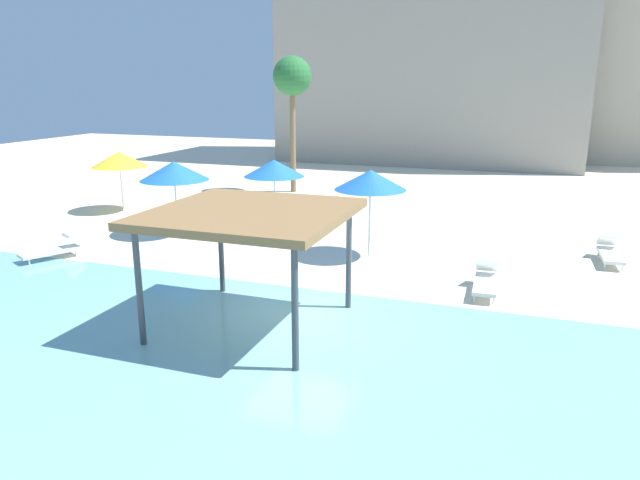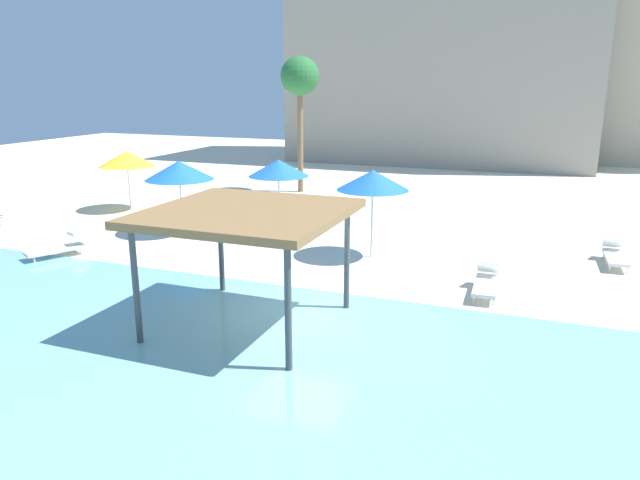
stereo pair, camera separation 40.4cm
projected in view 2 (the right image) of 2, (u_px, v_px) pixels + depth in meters
name	position (u px, v px, depth m)	size (l,w,h in m)	color
ground_plane	(299.00, 311.00, 14.64)	(80.00, 80.00, 0.00)	beige
lagoon_water	(177.00, 420.00, 9.91)	(44.00, 13.50, 0.04)	#7AB7C1
shade_pavilion	(247.00, 217.00, 13.14)	(4.22, 4.22, 2.76)	#42474C
beach_umbrella_blue_0	(179.00, 170.00, 21.54)	(2.49, 2.49, 2.70)	silver
beach_umbrella_blue_1	(279.00, 168.00, 22.13)	(2.27, 2.27, 2.67)	silver
beach_umbrella_blue_2	(373.00, 180.00, 18.53)	(2.28, 2.28, 2.82)	silver
beach_umbrella_yellow_3	(127.00, 159.00, 25.57)	(2.39, 2.39, 2.58)	silver
lounge_chair_1	(60.00, 247.00, 19.08)	(1.40, 1.96, 0.74)	white
lounge_chair_2	(615.00, 254.00, 18.30)	(0.67, 1.92, 0.74)	white
lounge_chair_3	(487.00, 281.00, 15.80)	(0.66, 1.92, 0.74)	white
lounge_chair_4	(253.00, 214.00, 23.71)	(0.64, 1.91, 0.74)	white
palm_tree_0	(300.00, 79.00, 29.02)	(1.90, 1.90, 6.69)	brown
hotel_block_0	(447.00, 38.00, 40.80)	(20.14, 10.05, 16.64)	#9E9384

